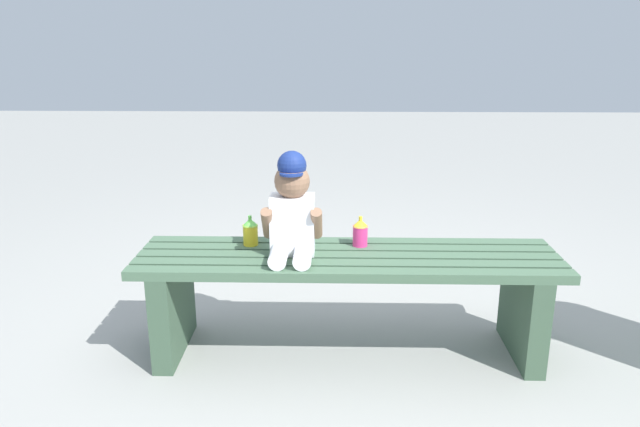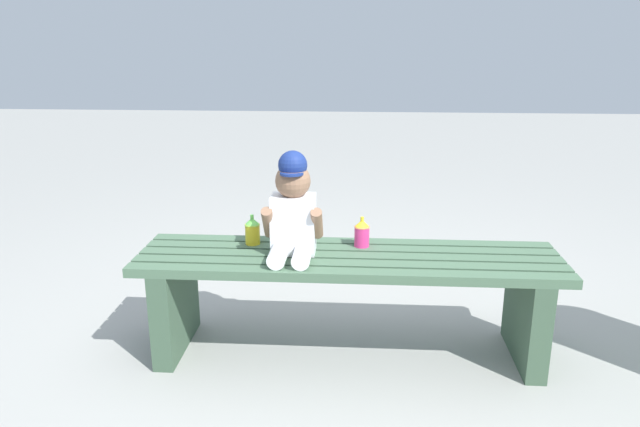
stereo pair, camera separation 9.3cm
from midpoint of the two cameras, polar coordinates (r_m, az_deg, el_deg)
ground_plane at (r=2.54m, az=1.45°, el=-12.88°), size 16.00×16.00×0.00m
park_bench at (r=2.41m, az=1.50°, el=-6.88°), size 1.65×0.41×0.42m
child_figure at (r=2.31m, az=-3.80°, el=0.27°), size 0.23×0.27×0.40m
sippy_cup_left at (r=2.46m, az=-7.66°, el=-1.68°), size 0.06×0.06×0.12m
sippy_cup_right at (r=2.44m, az=2.74°, el=-1.76°), size 0.06×0.06×0.12m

